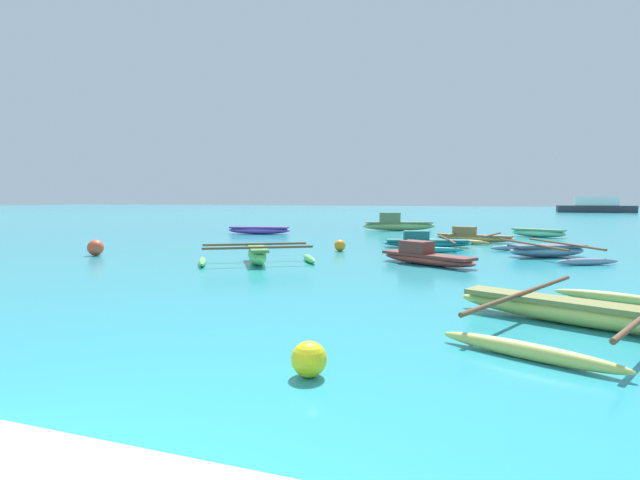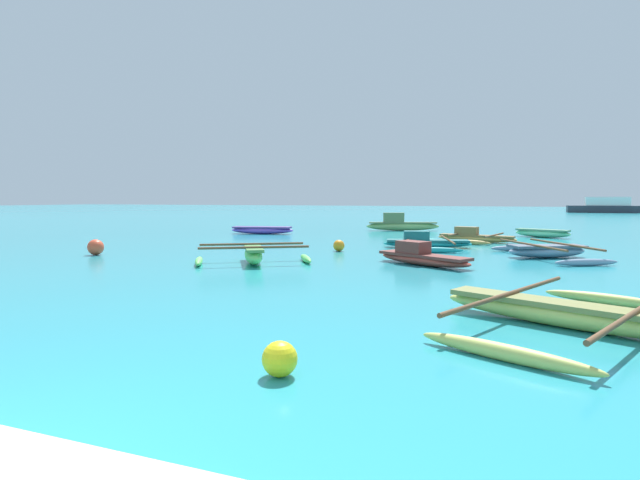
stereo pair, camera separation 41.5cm
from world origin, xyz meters
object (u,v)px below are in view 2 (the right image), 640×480
(moored_boat_3, at_px, (401,224))
(moored_boat_1, at_px, (568,314))
(moored_boat_8, at_px, (253,255))
(mooring_buoy_2, at_px, (339,246))
(mooring_buoy_0, at_px, (280,359))
(mooring_buoy_1, at_px, (96,247))
(moored_boat_2, at_px, (547,251))
(moored_boat_7, at_px, (422,257))
(moored_boat_5, at_px, (475,237))
(moored_boat_6, at_px, (542,233))
(moored_boat_4, at_px, (262,230))
(distant_ferry, at_px, (607,206))
(moored_boat_0, at_px, (426,242))

(moored_boat_3, bearing_deg, moored_boat_1, -90.78)
(moored_boat_8, relative_size, mooring_buoy_2, 8.83)
(moored_boat_8, xyz_separation_m, mooring_buoy_0, (4.60, -8.01, -0.06))
(moored_boat_8, distance_m, mooring_buoy_1, 5.85)
(moored_boat_2, xyz_separation_m, mooring_buoy_1, (-13.83, -4.44, 0.05))
(moored_boat_1, relative_size, mooring_buoy_1, 9.43)
(moored_boat_7, bearing_deg, moored_boat_5, 113.99)
(moored_boat_2, relative_size, mooring_buoy_2, 11.30)
(moored_boat_3, height_order, moored_boat_6, moored_boat_3)
(moored_boat_4, bearing_deg, mooring_buoy_1, -105.22)
(moored_boat_4, height_order, mooring_buoy_0, moored_boat_4)
(moored_boat_3, distance_m, mooring_buoy_2, 11.94)
(moored_boat_1, relative_size, moored_boat_2, 1.07)
(moored_boat_3, xyz_separation_m, distant_ferry, (17.72, 44.81, 0.46))
(moored_boat_2, distance_m, moored_boat_8, 9.15)
(moored_boat_0, height_order, moored_boat_8, moored_boat_0)
(moored_boat_6, height_order, mooring_buoy_1, mooring_buoy_1)
(moored_boat_4, xyz_separation_m, moored_boat_7, (9.78, -9.33, 0.01))
(moored_boat_0, xyz_separation_m, moored_boat_2, (4.05, -1.90, 0.00))
(moored_boat_2, height_order, moored_boat_3, moored_boat_3)
(moored_boat_4, height_order, moored_boat_8, moored_boat_8)
(moored_boat_2, relative_size, mooring_buoy_0, 12.07)
(moored_boat_2, bearing_deg, moored_boat_5, 89.26)
(moored_boat_7, relative_size, mooring_buoy_1, 5.79)
(moored_boat_1, distance_m, distant_ferry, 66.40)
(moored_boat_3, bearing_deg, moored_boat_5, -73.23)
(moored_boat_2, distance_m, mooring_buoy_0, 12.94)
(moored_boat_8, bearing_deg, mooring_buoy_2, 130.89)
(moored_boat_5, distance_m, moored_boat_8, 11.07)
(moored_boat_6, distance_m, mooring_buoy_1, 19.42)
(moored_boat_0, distance_m, mooring_buoy_2, 3.60)
(mooring_buoy_0, bearing_deg, moored_boat_3, 98.41)
(moored_boat_0, height_order, mooring_buoy_0, moored_boat_0)
(moored_boat_2, height_order, moored_boat_6, moored_boat_2)
(mooring_buoy_1, relative_size, mooring_buoy_2, 1.29)
(moored_boat_0, relative_size, mooring_buoy_1, 8.47)
(moored_boat_6, bearing_deg, moored_boat_8, -97.71)
(moored_boat_1, height_order, distant_ferry, distant_ferry)
(moored_boat_2, bearing_deg, moored_boat_1, -118.56)
(moored_boat_4, bearing_deg, moored_boat_2, -37.01)
(moored_boat_1, height_order, moored_boat_2, moored_boat_2)
(mooring_buoy_1, relative_size, distant_ferry, 0.06)
(mooring_buoy_1, bearing_deg, moored_boat_1, -19.53)
(moored_boat_3, bearing_deg, moored_boat_8, -112.27)
(moored_boat_4, distance_m, moored_boat_8, 11.90)
(mooring_buoy_1, bearing_deg, mooring_buoy_2, 28.90)
(moored_boat_7, distance_m, mooring_buoy_1, 10.51)
(moored_boat_0, bearing_deg, mooring_buoy_0, -101.03)
(moored_boat_3, bearing_deg, distant_ferry, 49.97)
(moored_boat_7, bearing_deg, mooring_buoy_1, -142.26)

